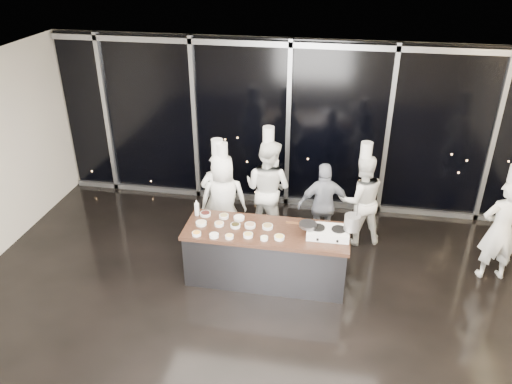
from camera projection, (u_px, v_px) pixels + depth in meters
The scene contains 15 objects.
ground at pixel (256, 317), 7.05m from camera, with size 9.00×9.00×0.00m, color black.
room_shell at pixel (270, 176), 5.97m from camera, with size 9.02×7.02×3.21m.
window_wall at pixel (288, 126), 9.29m from camera, with size 8.90×0.11×3.20m.
demo_counter at pixel (266, 255), 7.62m from camera, with size 2.46×0.86×0.90m.
stove at pixel (328, 232), 7.23m from camera, with size 0.61×0.40×0.14m.
frying_pan at pixel (307, 225), 7.23m from camera, with size 0.45×0.26×0.04m.
stock_pot at pixel (352, 222), 7.11m from camera, with size 0.23×0.23×0.23m, color silver.
prep_bowls at pixel (233, 226), 7.45m from camera, with size 1.39×0.73×0.05m.
squeeze_bottle at pixel (197, 208), 7.74m from camera, with size 0.07×0.07×0.27m.
chef_far_left at pixel (219, 196), 8.44m from camera, with size 0.68×0.52×1.88m.
chef_left at pixel (224, 199), 8.41m from camera, with size 0.89×0.69×1.84m.
chef_center at pixel (268, 188), 8.58m from camera, with size 1.06×0.95×2.02m.
guest at pixel (324, 205), 8.36m from camera, with size 0.95×0.57×1.51m.
chef_right at pixel (361, 199), 8.41m from camera, with size 0.93×0.81×1.85m.
chef_side at pixel (501, 229), 7.49m from camera, with size 0.68×0.51×1.91m.
Camera 1 is at (0.96, -5.31, 4.87)m, focal length 35.00 mm.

